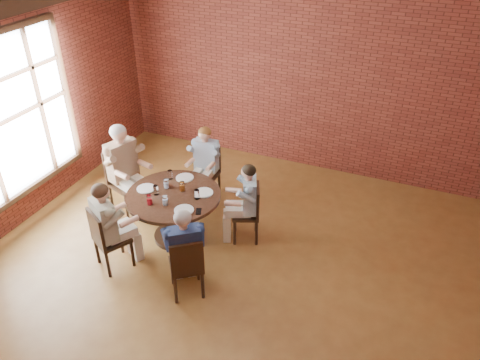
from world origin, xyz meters
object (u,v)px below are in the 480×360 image
at_px(chair_a, 251,211).
at_px(diner_d, 110,226).
at_px(chair_c, 123,176).
at_px(smartphone, 199,211).
at_px(chair_d, 106,237).
at_px(diner_e, 185,252).
at_px(chair_e, 187,265).
at_px(diner_b, 205,164).
at_px(chair_b, 207,170).
at_px(diner_a, 246,203).
at_px(dining_table, 174,207).
at_px(diner_c, 125,169).

xyz_separation_m(chair_a, diner_d, (-1.46, -1.23, 0.17)).
distance_m(chair_c, smartphone, 1.79).
distance_m(chair_a, diner_d, 1.92).
height_order(chair_d, diner_e, diner_e).
bearing_deg(chair_d, smartphone, -117.07).
bearing_deg(smartphone, chair_e, -97.77).
bearing_deg(smartphone, diner_b, 90.28).
bearing_deg(diner_d, chair_a, -110.42).
height_order(chair_b, diner_d, diner_d).
relative_size(chair_a, chair_c, 0.89).
xyz_separation_m(chair_a, chair_d, (-1.50, -1.30, 0.02)).
relative_size(diner_b, chair_e, 1.39).
height_order(chair_b, chair_e, chair_e).
bearing_deg(diner_a, chair_b, -150.55).
relative_size(dining_table, diner_b, 1.05).
height_order(chair_b, chair_c, chair_c).
bearing_deg(diner_b, chair_c, -151.02).
xyz_separation_m(chair_c, diner_d, (0.68, -1.24, 0.12)).
xyz_separation_m(chair_a, chair_c, (-2.14, 0.01, 0.05)).
height_order(diner_c, diner_e, diner_c).
bearing_deg(smartphone, chair_c, 135.93).
distance_m(chair_c, diner_c, 0.21).
relative_size(dining_table, chair_c, 1.33).
bearing_deg(diner_d, chair_b, -72.05).
bearing_deg(chair_d, chair_c, -34.55).
bearing_deg(diner_c, diner_e, -106.69).
relative_size(chair_a, diner_a, 0.72).
xyz_separation_m(chair_b, chair_d, (-0.45, -2.06, 0.01)).
distance_m(diner_e, smartphone, 0.69).
relative_size(diner_c, smartphone, 10.27).
bearing_deg(chair_a, diner_e, -36.61).
bearing_deg(diner_a, diner_d, -71.29).
bearing_deg(chair_b, diner_b, -90.00).
relative_size(chair_d, diner_e, 0.72).
xyz_separation_m(chair_e, smartphone, (-0.20, 0.72, 0.26)).
distance_m(chair_b, diner_b, 0.16).
relative_size(dining_table, smartphone, 9.51).
bearing_deg(chair_b, diner_d, -104.57).
relative_size(diner_b, diner_d, 0.97).
bearing_deg(diner_a, dining_table, -90.00).
height_order(chair_a, chair_d, chair_d).
bearing_deg(diner_b, chair_b, 90.00).
bearing_deg(chair_d, diner_d, -90.00).
xyz_separation_m(diner_a, chair_c, (-2.08, 0.03, -0.08)).
bearing_deg(dining_table, chair_d, -119.47).
distance_m(diner_a, diner_e, 1.29).
bearing_deg(diner_e, diner_a, -138.74).
height_order(chair_b, diner_b, diner_b).
bearing_deg(diner_e, dining_table, -90.00).
height_order(diner_b, diner_c, diner_c).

